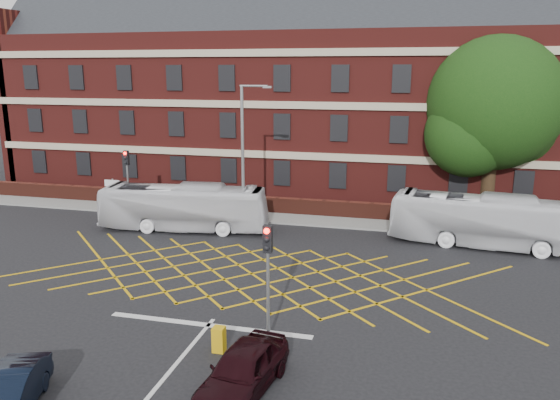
% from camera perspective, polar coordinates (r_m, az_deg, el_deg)
% --- Properties ---
extents(ground, '(120.00, 120.00, 0.00)m').
position_cam_1_polar(ground, '(24.22, -4.40, -9.35)').
color(ground, black).
rests_on(ground, ground).
extents(victorian_building, '(51.00, 12.17, 20.40)m').
position_cam_1_polar(victorian_building, '(43.71, 5.10, 11.40)').
color(victorian_building, '#5A1A17').
rests_on(victorian_building, ground).
extents(boundary_wall, '(56.00, 0.50, 1.10)m').
position_cam_1_polar(boundary_wall, '(35.99, 2.16, -0.74)').
color(boundary_wall, '#481B13').
rests_on(boundary_wall, ground).
extents(far_pavement, '(60.00, 3.00, 0.12)m').
position_cam_1_polar(far_pavement, '(35.17, 1.81, -1.90)').
color(far_pavement, slate).
rests_on(far_pavement, ground).
extents(box_junction_hatching, '(8.22, 8.22, 0.02)m').
position_cam_1_polar(box_junction_hatching, '(25.98, -2.99, -7.69)').
color(box_junction_hatching, '#CC990C').
rests_on(box_junction_hatching, ground).
extents(stop_line, '(8.00, 0.30, 0.02)m').
position_cam_1_polar(stop_line, '(21.23, -7.47, -12.83)').
color(stop_line, silver).
rests_on(stop_line, ground).
extents(bus_left, '(10.16, 3.46, 2.77)m').
position_cam_1_polar(bus_left, '(32.99, -10.05, -0.76)').
color(bus_left, silver).
rests_on(bus_left, ground).
extents(bus_right, '(10.46, 3.63, 2.85)m').
position_cam_1_polar(bus_right, '(31.47, 20.83, -2.07)').
color(bus_right, white).
rests_on(bus_right, ground).
extents(car_navy, '(2.49, 4.01, 1.25)m').
position_cam_1_polar(car_navy, '(17.70, -26.64, -17.75)').
color(car_navy, black).
rests_on(car_navy, ground).
extents(car_maroon, '(2.22, 4.32, 1.41)m').
position_cam_1_polar(car_maroon, '(16.99, -3.89, -17.28)').
color(car_maroon, black).
rests_on(car_maroon, ground).
extents(deciduous_tree, '(8.49, 8.47, 11.54)m').
position_cam_1_polar(deciduous_tree, '(37.56, 21.40, 8.51)').
color(deciduous_tree, black).
rests_on(deciduous_tree, ground).
extents(traffic_light_near, '(0.70, 0.70, 4.27)m').
position_cam_1_polar(traffic_light_near, '(19.20, -1.26, -9.90)').
color(traffic_light_near, slate).
rests_on(traffic_light_near, ground).
extents(traffic_light_far, '(0.70, 0.70, 4.27)m').
position_cam_1_polar(traffic_light_far, '(37.19, -15.57, 1.16)').
color(traffic_light_far, slate).
rests_on(traffic_light_far, ground).
extents(street_lamp, '(2.25, 1.00, 8.55)m').
position_cam_1_polar(street_lamp, '(31.86, -3.75, 1.73)').
color(street_lamp, slate).
rests_on(street_lamp, ground).
extents(direction_signs, '(1.10, 0.16, 2.20)m').
position_cam_1_polar(direction_signs, '(38.66, -17.08, 0.93)').
color(direction_signs, gray).
rests_on(direction_signs, ground).
extents(utility_cabinet, '(0.40, 0.38, 0.88)m').
position_cam_1_polar(utility_cabinet, '(19.26, -6.40, -14.27)').
color(utility_cabinet, gold).
rests_on(utility_cabinet, ground).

